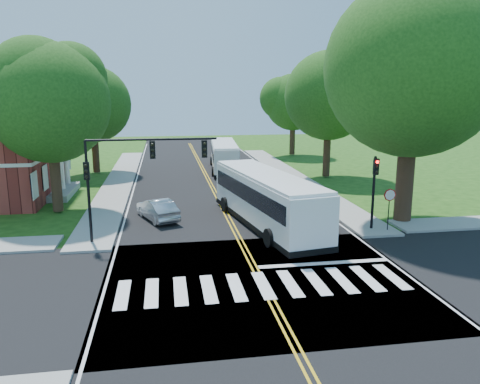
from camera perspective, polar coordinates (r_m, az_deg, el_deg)
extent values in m
plane|color=#1B4310|center=(21.29, 2.58, -10.76)|extent=(140.00, 140.00, 0.00)
cube|color=black|center=(38.31, -2.93, -0.32)|extent=(14.00, 96.00, 0.01)
cube|color=black|center=(21.29, 2.58, -10.75)|extent=(60.00, 12.00, 0.01)
cube|color=gold|center=(42.20, -3.53, 0.86)|extent=(0.36, 70.00, 0.01)
cube|color=silver|center=(42.09, -12.78, 0.55)|extent=(0.12, 70.00, 0.01)
cube|color=silver|center=(43.39, 5.44, 1.14)|extent=(0.12, 70.00, 0.01)
cube|color=silver|center=(20.84, 2.87, -11.25)|extent=(12.60, 3.00, 0.01)
cube|color=silver|center=(23.62, 10.20, -8.54)|extent=(6.60, 0.40, 0.01)
cube|color=gray|center=(45.13, -14.47, 1.32)|extent=(2.60, 40.00, 0.15)
cube|color=gray|center=(46.61, 6.29, 1.97)|extent=(2.60, 40.00, 0.15)
cylinder|color=#322314|center=(31.50, 19.50, 2.09)|extent=(1.10, 1.10, 6.00)
sphere|color=#30671E|center=(31.11, 20.37, 13.97)|extent=(10.80, 10.80, 10.80)
cylinder|color=#322314|center=(34.48, -21.56, 1.74)|extent=(0.70, 0.70, 4.80)
sphere|color=#30671E|center=(34.00, -22.22, 10.05)|extent=(8.00, 8.00, 8.00)
cylinder|color=#322314|center=(50.02, -17.21, 4.83)|extent=(0.70, 0.70, 4.40)
sphere|color=#30671E|center=(49.68, -17.55, 10.18)|extent=(7.60, 7.60, 7.60)
cylinder|color=#322314|center=(46.25, 10.54, 4.99)|extent=(0.70, 0.70, 5.00)
sphere|color=#30671E|center=(45.90, 10.80, 11.47)|extent=(8.40, 8.40, 8.40)
cylinder|color=#322314|center=(61.74, 6.40, 6.61)|extent=(0.70, 0.70, 4.40)
sphere|color=#30671E|center=(61.47, 6.50, 10.82)|extent=(7.20, 7.20, 7.20)
cube|color=silver|center=(40.24, -21.26, 5.82)|extent=(1.40, 6.00, 0.45)
cube|color=gray|center=(40.85, -20.82, 0.03)|extent=(1.80, 6.00, 0.50)
cylinder|color=silver|center=(38.40, -21.66, 2.05)|extent=(0.50, 0.50, 4.20)
cylinder|color=silver|center=(40.53, -21.01, 2.59)|extent=(0.50, 0.50, 4.20)
cylinder|color=silver|center=(42.66, -20.44, 3.08)|extent=(0.50, 0.50, 4.20)
cylinder|color=black|center=(26.65, -17.92, -1.08)|extent=(0.16, 0.16, 4.60)
cube|color=black|center=(26.19, -18.21, 2.46)|extent=(0.30, 0.22, 0.95)
sphere|color=black|center=(26.00, -18.30, 3.06)|extent=(0.18, 0.18, 0.18)
cylinder|color=black|center=(25.81, -10.66, 6.32)|extent=(7.00, 0.12, 0.12)
cube|color=black|center=(25.72, -10.62, 5.07)|extent=(0.30, 0.22, 0.95)
cube|color=black|center=(25.81, -4.37, 5.26)|extent=(0.30, 0.22, 0.95)
cylinder|color=black|center=(29.08, 15.94, -0.08)|extent=(0.16, 0.16, 4.40)
cube|color=black|center=(28.66, 16.26, 2.98)|extent=(0.30, 0.22, 0.95)
sphere|color=#FF0A05|center=(28.49, 16.41, 3.53)|extent=(0.18, 0.18, 0.18)
cylinder|color=black|center=(29.24, 17.65, -2.34)|extent=(0.06, 0.06, 2.20)
cylinder|color=#A50A07|center=(28.97, 17.81, -0.35)|extent=(0.76, 0.04, 0.76)
cube|color=white|center=(29.13, 3.24, -0.96)|extent=(4.87, 12.95, 2.95)
cube|color=black|center=(29.01, 3.25, 0.07)|extent=(4.79, 12.09, 1.02)
cube|color=black|center=(34.91, -0.74, 1.89)|extent=(2.61, 0.55, 1.72)
cube|color=orange|center=(34.75, -0.74, 3.46)|extent=(1.82, 0.41, 0.34)
cube|color=black|center=(29.46, 3.21, -3.45)|extent=(4.94, 13.06, 0.32)
cube|color=white|center=(28.82, 3.28, 2.01)|extent=(4.75, 12.57, 0.24)
cylinder|color=black|center=(33.68, 2.71, -1.15)|extent=(0.52, 1.07, 1.03)
cylinder|color=black|center=(32.77, -1.83, -1.53)|extent=(0.52, 1.07, 1.03)
cylinder|color=black|center=(26.64, 9.18, -4.93)|extent=(0.52, 1.07, 1.03)
cylinder|color=black|center=(25.48, 3.61, -5.59)|extent=(0.52, 1.07, 1.03)
cube|color=white|center=(49.96, -1.96, 4.38)|extent=(3.35, 11.51, 2.64)
cube|color=black|center=(49.90, -1.96, 4.93)|extent=(3.35, 10.72, 0.91)
cube|color=black|center=(55.59, -2.25, 5.53)|extent=(2.35, 0.29, 1.54)
cube|color=orange|center=(55.50, -2.26, 6.41)|extent=(1.64, 0.23, 0.31)
cube|color=black|center=(50.13, -1.95, 3.05)|extent=(3.40, 11.61, 0.29)
cube|color=white|center=(49.79, -1.97, 5.95)|extent=(3.27, 11.16, 0.21)
cylinder|color=black|center=(53.88, -0.82, 3.86)|extent=(0.38, 0.94, 0.92)
cylinder|color=black|center=(53.77, -3.48, 3.82)|extent=(0.38, 0.94, 0.92)
cylinder|color=black|center=(46.78, -0.21, 2.58)|extent=(0.38, 0.94, 0.92)
cylinder|color=black|center=(46.65, -3.28, 2.53)|extent=(0.38, 0.94, 0.92)
imported|color=#B2B4B9|center=(31.12, -10.03, -2.10)|extent=(2.96, 4.52, 1.41)
imported|color=silver|center=(29.48, 9.46, -3.05)|extent=(3.05, 4.81, 1.24)
imported|color=black|center=(38.37, 5.81, 0.65)|extent=(3.10, 4.79, 1.29)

